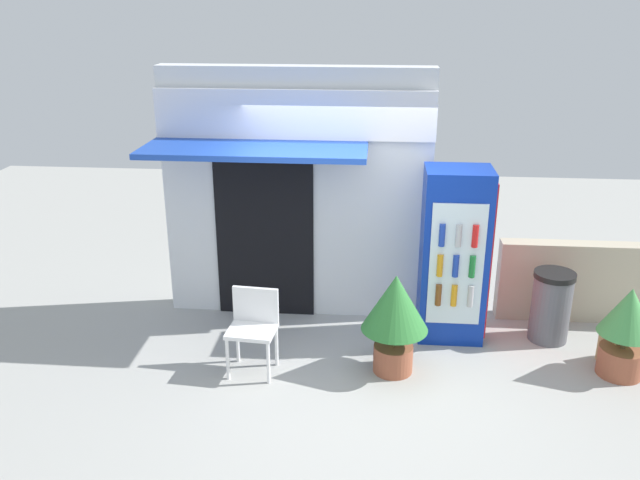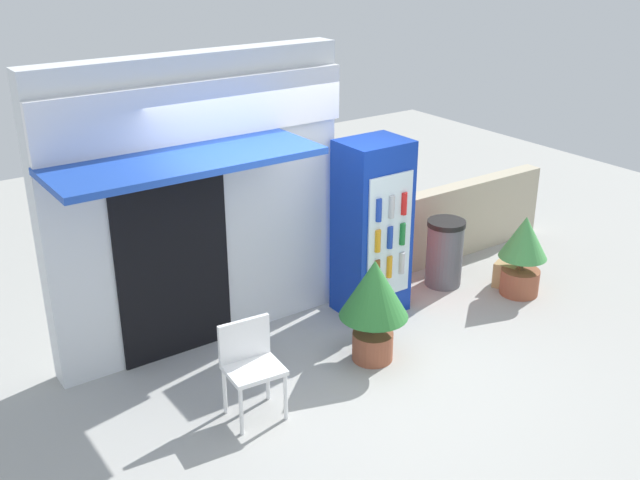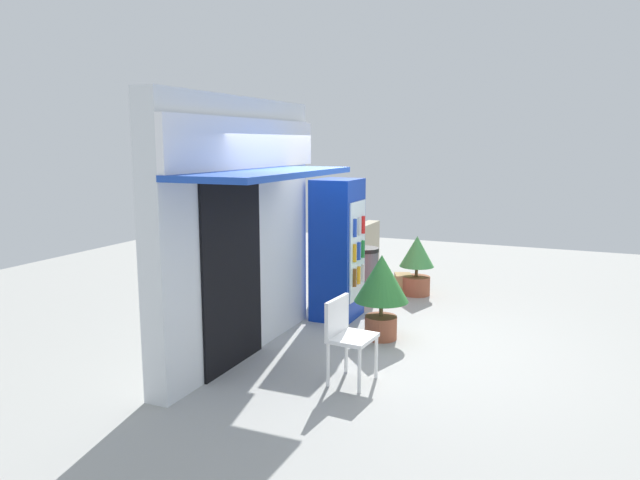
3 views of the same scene
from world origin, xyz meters
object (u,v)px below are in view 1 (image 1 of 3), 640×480
object	(u,v)px
drink_cooler	(454,255)
potted_plant_near_shop	(395,311)
potted_plant_curbside	(627,326)
cardboard_box	(618,350)
plastic_chair	(253,323)
trash_bin	(551,306)

from	to	relation	value
drink_cooler	potted_plant_near_shop	distance (m)	1.09
potted_plant_curbside	cardboard_box	distance (m)	0.46
plastic_chair	cardboard_box	size ratio (longest dim) A/B	2.61
drink_cooler	plastic_chair	distance (m)	2.29
potted_plant_curbside	trash_bin	world-z (taller)	potted_plant_curbside
potted_plant_near_shop	cardboard_box	xyz separation A→B (m)	(2.34, 0.36, -0.52)
cardboard_box	trash_bin	bearing A→B (deg)	143.06
potted_plant_curbside	trash_bin	size ratio (longest dim) A/B	1.18
drink_cooler	potted_plant_curbside	distance (m)	1.83
potted_plant_curbside	potted_plant_near_shop	bearing A→B (deg)	-176.67
drink_cooler	trash_bin	world-z (taller)	drink_cooler
drink_cooler	potted_plant_curbside	xyz separation A→B (m)	(1.64, -0.70, -0.41)
potted_plant_near_shop	trash_bin	xyz separation A→B (m)	(1.73, 0.82, -0.27)
cardboard_box	potted_plant_near_shop	bearing A→B (deg)	-171.18
drink_cooler	potted_plant_curbside	bearing A→B (deg)	-23.10
plastic_chair	trash_bin	distance (m)	3.26
drink_cooler	trash_bin	distance (m)	1.22
plastic_chair	trash_bin	bearing A→B (deg)	15.89
potted_plant_near_shop	potted_plant_curbside	size ratio (longest dim) A/B	1.11
trash_bin	cardboard_box	distance (m)	0.80
drink_cooler	cardboard_box	xyz separation A→B (m)	(1.69, -0.47, -0.81)
plastic_chair	cardboard_box	xyz separation A→B (m)	(3.74, 0.44, -0.37)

